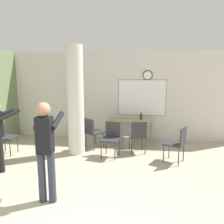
{
  "coord_description": "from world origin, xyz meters",
  "views": [
    {
      "loc": [
        0.72,
        -1.96,
        2.04
      ],
      "look_at": [
        0.1,
        2.83,
        1.24
      ],
      "focal_mm": 35.0,
      "sensor_mm": 36.0,
      "label": 1
    }
  ],
  "objects_px": {
    "chair_table_right": "(138,134)",
    "chair_by_left_wall": "(4,135)",
    "chair_table_left": "(93,131)",
    "chair_mid_room": "(177,142)",
    "chair_table_front": "(111,137)",
    "folding_table": "(131,121)",
    "bottle_on_table": "(141,117)",
    "person_playing_front": "(46,144)"
  },
  "relations": [
    {
      "from": "folding_table",
      "to": "chair_by_left_wall",
      "type": "relative_size",
      "value": 1.61
    },
    {
      "from": "chair_table_right",
      "to": "chair_by_left_wall",
      "type": "height_order",
      "value": "same"
    },
    {
      "from": "chair_table_right",
      "to": "chair_table_left",
      "type": "relative_size",
      "value": 1.0
    },
    {
      "from": "chair_table_front",
      "to": "chair_by_left_wall",
      "type": "bearing_deg",
      "value": -175.63
    },
    {
      "from": "chair_table_right",
      "to": "chair_by_left_wall",
      "type": "bearing_deg",
      "value": -171.48
    },
    {
      "from": "chair_mid_room",
      "to": "chair_table_front",
      "type": "bearing_deg",
      "value": 171.39
    },
    {
      "from": "bottle_on_table",
      "to": "chair_table_left",
      "type": "bearing_deg",
      "value": -155.69
    },
    {
      "from": "chair_table_right",
      "to": "person_playing_front",
      "type": "height_order",
      "value": "person_playing_front"
    },
    {
      "from": "chair_table_right",
      "to": "chair_table_left",
      "type": "bearing_deg",
      "value": 170.36
    },
    {
      "from": "chair_mid_room",
      "to": "person_playing_front",
      "type": "height_order",
      "value": "person_playing_front"
    },
    {
      "from": "bottle_on_table",
      "to": "chair_table_right",
      "type": "height_order",
      "value": "bottle_on_table"
    },
    {
      "from": "folding_table",
      "to": "chair_by_left_wall",
      "type": "height_order",
      "value": "chair_by_left_wall"
    },
    {
      "from": "chair_mid_room",
      "to": "chair_table_left",
      "type": "relative_size",
      "value": 1.0
    },
    {
      "from": "chair_table_front",
      "to": "chair_table_right",
      "type": "bearing_deg",
      "value": 24.52
    },
    {
      "from": "bottle_on_table",
      "to": "chair_table_front",
      "type": "relative_size",
      "value": 0.26
    },
    {
      "from": "chair_table_front",
      "to": "person_playing_front",
      "type": "distance_m",
      "value": 2.34
    },
    {
      "from": "bottle_on_table",
      "to": "chair_table_left",
      "type": "height_order",
      "value": "bottle_on_table"
    },
    {
      "from": "bottle_on_table",
      "to": "chair_by_left_wall",
      "type": "bearing_deg",
      "value": -159.3
    },
    {
      "from": "chair_table_front",
      "to": "chair_table_left",
      "type": "relative_size",
      "value": 1.0
    },
    {
      "from": "chair_table_front",
      "to": "chair_by_left_wall",
      "type": "distance_m",
      "value": 2.81
    },
    {
      "from": "chair_by_left_wall",
      "to": "bottle_on_table",
      "type": "bearing_deg",
      "value": 20.7
    },
    {
      "from": "chair_table_front",
      "to": "chair_by_left_wall",
      "type": "height_order",
      "value": "same"
    },
    {
      "from": "bottle_on_table",
      "to": "chair_by_left_wall",
      "type": "relative_size",
      "value": 0.26
    },
    {
      "from": "chair_table_right",
      "to": "chair_table_front",
      "type": "height_order",
      "value": "same"
    },
    {
      "from": "chair_table_left",
      "to": "person_playing_front",
      "type": "distance_m",
      "value": 2.73
    },
    {
      "from": "chair_table_front",
      "to": "chair_by_left_wall",
      "type": "relative_size",
      "value": 1.0
    },
    {
      "from": "chair_mid_room",
      "to": "chair_table_left",
      "type": "xyz_separation_m",
      "value": [
        -2.19,
        0.76,
        0.0
      ]
    },
    {
      "from": "folding_table",
      "to": "bottle_on_table",
      "type": "xyz_separation_m",
      "value": [
        0.31,
        -0.09,
        0.14
      ]
    },
    {
      "from": "folding_table",
      "to": "chair_by_left_wall",
      "type": "distance_m",
      "value": 3.54
    },
    {
      "from": "folding_table",
      "to": "person_playing_front",
      "type": "height_order",
      "value": "person_playing_front"
    },
    {
      "from": "chair_table_right",
      "to": "chair_mid_room",
      "type": "distance_m",
      "value": 1.07
    },
    {
      "from": "bottle_on_table",
      "to": "chair_table_left",
      "type": "relative_size",
      "value": 0.26
    },
    {
      "from": "chair_table_left",
      "to": "person_playing_front",
      "type": "bearing_deg",
      "value": -93.55
    },
    {
      "from": "chair_table_right",
      "to": "chair_mid_room",
      "type": "xyz_separation_m",
      "value": [
        0.92,
        -0.55,
        0.0
      ]
    },
    {
      "from": "chair_table_right",
      "to": "chair_mid_room",
      "type": "relative_size",
      "value": 1.0
    },
    {
      "from": "folding_table",
      "to": "chair_mid_room",
      "type": "height_order",
      "value": "chair_mid_room"
    },
    {
      "from": "folding_table",
      "to": "chair_table_front",
      "type": "distance_m",
      "value": 1.3
    },
    {
      "from": "chair_table_left",
      "to": "person_playing_front",
      "type": "height_order",
      "value": "person_playing_front"
    },
    {
      "from": "chair_table_right",
      "to": "chair_by_left_wall",
      "type": "relative_size",
      "value": 1.0
    },
    {
      "from": "chair_by_left_wall",
      "to": "folding_table",
      "type": "bearing_deg",
      "value": 23.79
    },
    {
      "from": "chair_by_left_wall",
      "to": "person_playing_front",
      "type": "height_order",
      "value": "person_playing_front"
    },
    {
      "from": "folding_table",
      "to": "chair_table_left",
      "type": "height_order",
      "value": "chair_table_left"
    }
  ]
}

